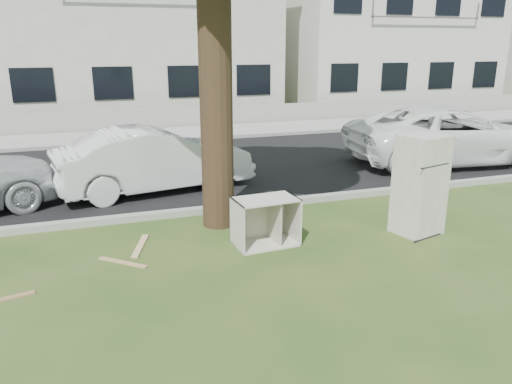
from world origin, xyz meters
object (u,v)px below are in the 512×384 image
object	(u,v)px
car_center	(155,160)
car_right	(449,135)
fridge	(420,185)
cabinet	(265,221)

from	to	relation	value
car_center	car_right	xyz separation A→B (m)	(7.56, 0.14, 0.06)
car_right	fridge	bearing A→B (deg)	141.71
fridge	car_center	distance (m)	5.38
fridge	cabinet	size ratio (longest dim) A/B	1.70
fridge	car_right	distance (m)	5.54
fridge	car_right	world-z (taller)	fridge
fridge	car_center	xyz separation A→B (m)	(-3.74, 3.87, -0.14)
car_center	fridge	bearing A→B (deg)	-146.19
fridge	cabinet	bearing A→B (deg)	157.59
fridge	car_center	size ratio (longest dim) A/B	0.40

